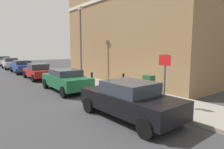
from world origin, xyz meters
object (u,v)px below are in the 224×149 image
at_px(car_green, 66,80).
at_px(street_sign, 165,73).
at_px(car_silver, 11,63).
at_px(car_white, 4,61).
at_px(car_blue, 22,66).
at_px(bollard_far_kerb, 92,80).
at_px(car_black, 129,99).
at_px(car_red, 38,71).
at_px(lamppost, 81,41).
at_px(bollard_near_cabinet, 123,81).
at_px(utility_cabinet, 148,87).

distance_m(car_green, street_sign, 6.63).
distance_m(car_green, car_silver, 17.32).
xyz_separation_m(car_green, car_silver, (-0.05, 17.32, 0.03)).
bearing_deg(car_white, car_silver, 177.96).
height_order(car_silver, car_white, car_white).
distance_m(car_green, car_blue, 11.63).
bearing_deg(bollard_far_kerb, car_black, -106.62).
bearing_deg(car_silver, car_red, -177.66).
bearing_deg(car_black, street_sign, -100.08).
xyz_separation_m(car_green, bollard_far_kerb, (1.42, -0.83, -0.03)).
distance_m(car_red, car_white, 17.66).
bearing_deg(street_sign, lamppost, 84.68).
bearing_deg(car_white, car_black, 178.82).
height_order(car_black, lamppost, lamppost).
relative_size(car_green, street_sign, 1.86).
bearing_deg(car_silver, street_sign, -174.53).
xyz_separation_m(car_blue, lamppost, (2.34, -9.23, 2.57)).
relative_size(car_green, car_silver, 1.06).
bearing_deg(street_sign, car_white, 92.84).
bearing_deg(bollard_near_cabinet, car_blue, 100.25).
bearing_deg(bollard_far_kerb, street_sign, -88.10).
xyz_separation_m(car_blue, car_silver, (-0.12, 5.69, 0.04)).
relative_size(car_green, lamppost, 0.75).
bearing_deg(bollard_near_cabinet, bollard_far_kerb, 125.70).
bearing_deg(lamppost, car_silver, 99.38).
relative_size(car_red, bollard_near_cabinet, 3.96).
relative_size(utility_cabinet, street_sign, 0.50).
bearing_deg(lamppost, utility_cabinet, -89.07).
relative_size(car_blue, car_silver, 1.09).
bearing_deg(car_red, car_black, -179.94).
relative_size(bollard_far_kerb, lamppost, 0.18).
relative_size(car_black, lamppost, 0.75).
relative_size(car_blue, bollard_near_cabinet, 4.27).
bearing_deg(car_green, street_sign, -164.34).
height_order(car_black, car_white, car_white).
relative_size(car_blue, lamppost, 0.78).
bearing_deg(street_sign, car_red, 96.77).
relative_size(car_red, bollard_far_kerb, 3.96).
bearing_deg(street_sign, car_black, 171.39).
relative_size(car_silver, bollard_far_kerb, 3.91).
distance_m(car_blue, lamppost, 9.86).
height_order(car_green, utility_cabinet, car_green).
relative_size(car_green, car_white, 1.08).
bearing_deg(car_blue, car_red, -178.37).
relative_size(car_white, bollard_far_kerb, 3.83).
bearing_deg(utility_cabinet, car_red, 102.62).
height_order(car_white, street_sign, street_sign).
bearing_deg(bollard_far_kerb, car_blue, 96.16).
distance_m(car_silver, lamppost, 15.34).
xyz_separation_m(car_black, car_silver, (0.11, 23.42, 0.02)).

